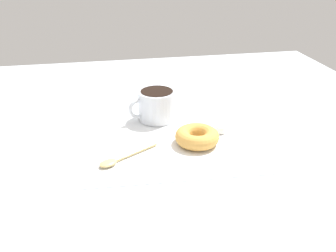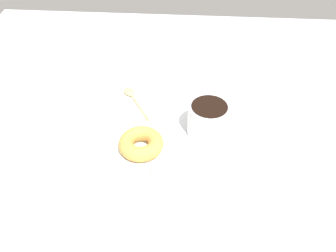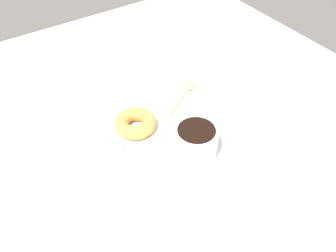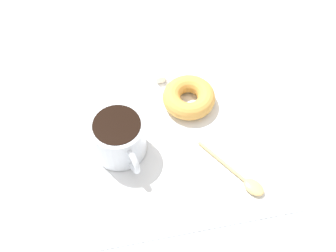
# 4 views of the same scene
# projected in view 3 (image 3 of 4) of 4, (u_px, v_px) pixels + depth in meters

# --- Properties ---
(ground_plane) EXTENTS (1.20, 1.20, 0.02)m
(ground_plane) POSITION_uv_depth(u_px,v_px,m) (159.00, 144.00, 0.81)
(ground_plane) COLOR #B2BCC6
(napkin) EXTENTS (0.38, 0.38, 0.00)m
(napkin) POSITION_uv_depth(u_px,v_px,m) (168.00, 133.00, 0.82)
(napkin) COLOR white
(napkin) RESTS_ON ground_plane
(coffee_cup) EXTENTS (0.09, 0.11, 0.07)m
(coffee_cup) POSITION_uv_depth(u_px,v_px,m) (196.00, 142.00, 0.75)
(coffee_cup) COLOR silver
(coffee_cup) RESTS_ON napkin
(donut) EXTENTS (0.09, 0.09, 0.03)m
(donut) POSITION_uv_depth(u_px,v_px,m) (135.00, 123.00, 0.82)
(donut) COLOR gold
(donut) RESTS_ON napkin
(spoon) EXTENTS (0.08, 0.12, 0.01)m
(spoon) POSITION_uv_depth(u_px,v_px,m) (187.00, 91.00, 0.92)
(spoon) COLOR #D8B772
(spoon) RESTS_ON napkin
(sugar_cube) EXTENTS (0.02, 0.02, 0.02)m
(sugar_cube) POSITION_uv_depth(u_px,v_px,m) (118.00, 147.00, 0.77)
(sugar_cube) COLOR white
(sugar_cube) RESTS_ON napkin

